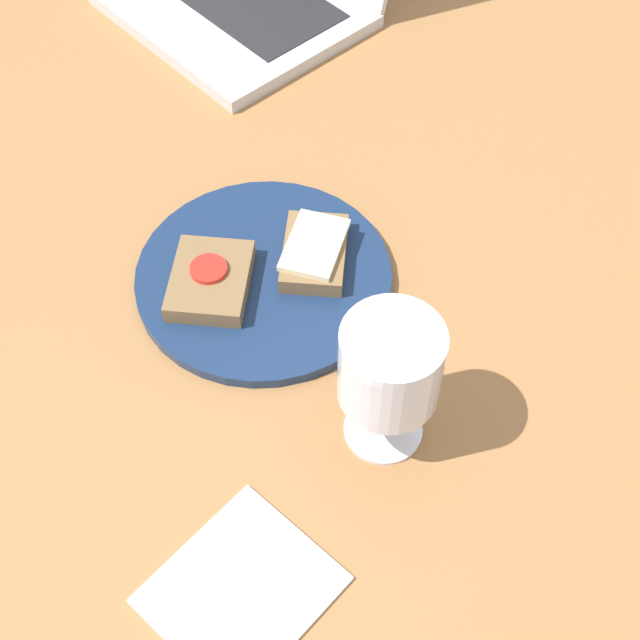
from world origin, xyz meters
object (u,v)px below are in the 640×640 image
Objects in this scene: sandwich_with_tomato at (210,280)px; wine_glass at (390,369)px; sandwich_with_cheese at (314,251)px; plate at (264,277)px; napkin at (241,590)px.

wine_glass is at bearing 4.24° from sandwich_with_tomato.
sandwich_with_cheese is 10.88cm from sandwich_with_tomato.
sandwich_with_cheese is at bearing 66.92° from plate.
sandwich_with_cheese is 34.37cm from napkin.
plate is 1.91× the size of napkin.
sandwich_with_tomato is at bearing -113.19° from sandwich_with_cheese.
sandwich_with_tomato is 23.91cm from wine_glass.
plate is 1.78× the size of wine_glass.
plate is 2.12× the size of sandwich_with_tomato.
sandwich_with_tomato is at bearing -175.76° from wine_glass.
sandwich_with_cheese is 0.77× the size of wine_glass.
plate reaches higher than napkin.
wine_glass is (20.44, -3.32, 9.32)cm from plate.
wine_glass is at bearing 98.20° from napkin.
wine_glass is 1.07× the size of napkin.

